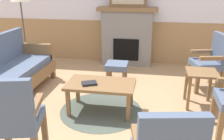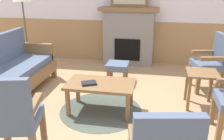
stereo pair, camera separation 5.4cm
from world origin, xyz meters
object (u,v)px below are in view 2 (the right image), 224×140
at_px(couch, 12,72).
at_px(side_table, 202,79).
at_px(coffee_table, 101,86).
at_px(armchair_front_center, 12,116).
at_px(book_on_table, 89,83).
at_px(footstool, 118,67).
at_px(fireplace, 128,36).
at_px(armchair_by_window_left, 212,60).
at_px(floor_lamp_by_couch, 22,0).

relative_size(couch, side_table, 3.27).
distance_m(coffee_table, armchair_front_center, 1.35).
bearing_deg(book_on_table, side_table, 17.05).
relative_size(coffee_table, footstool, 2.40).
bearing_deg(footstool, side_table, -28.70).
relative_size(fireplace, couch, 0.72).
relative_size(coffee_table, armchair_by_window_left, 0.98).
bearing_deg(armchair_front_center, side_table, 38.24).
bearing_deg(fireplace, footstool, -93.31).
bearing_deg(side_table, footstool, 151.30).
distance_m(fireplace, armchair_front_center, 3.53).
bearing_deg(book_on_table, armchair_front_center, -112.42).
xyz_separation_m(coffee_table, armchair_by_window_left, (1.70, 1.12, 0.15)).
xyz_separation_m(footstool, side_table, (1.38, -0.75, 0.15)).
distance_m(side_table, floor_lamp_by_couch, 3.66).
relative_size(fireplace, book_on_table, 6.36).
relative_size(armchair_by_window_left, floor_lamp_by_couch, 0.58).
relative_size(coffee_table, book_on_table, 4.70).
height_order(couch, book_on_table, couch).
height_order(armchair_front_center, side_table, armchair_front_center).
distance_m(book_on_table, armchair_front_center, 1.22).
bearing_deg(coffee_table, floor_lamp_by_couch, 142.54).
bearing_deg(armchair_by_window_left, book_on_table, -147.23).
height_order(coffee_table, book_on_table, book_on_table).
relative_size(footstool, side_table, 0.73).
height_order(side_table, floor_lamp_by_couch, floor_lamp_by_couch).
xyz_separation_m(book_on_table, armchair_by_window_left, (1.85, 1.19, 0.08)).
bearing_deg(book_on_table, couch, 166.32).
xyz_separation_m(coffee_table, floor_lamp_by_couch, (-1.92, 1.47, 1.06)).
xyz_separation_m(coffee_table, book_on_table, (-0.15, -0.07, 0.07)).
distance_m(fireplace, side_table, 2.27).
height_order(coffee_table, side_table, side_table).
height_order(fireplace, footstool, fireplace).
relative_size(footstool, floor_lamp_by_couch, 0.24).
height_order(armchair_by_window_left, armchair_front_center, same).
bearing_deg(fireplace, armchair_front_center, -101.94).
distance_m(couch, book_on_table, 1.45).
bearing_deg(couch, armchair_front_center, -57.22).
distance_m(couch, floor_lamp_by_couch, 1.63).
bearing_deg(armchair_by_window_left, footstool, 178.29).
height_order(book_on_table, footstool, book_on_table).
bearing_deg(armchair_front_center, fireplace, 78.06).
bearing_deg(footstool, fireplace, 86.69).
bearing_deg(coffee_table, armchair_by_window_left, 33.35).
xyz_separation_m(book_on_table, floor_lamp_by_couch, (-1.77, 1.54, 1.00)).
relative_size(book_on_table, floor_lamp_by_couch, 0.12).
height_order(fireplace, coffee_table, fireplace).
distance_m(footstool, side_table, 1.58).
xyz_separation_m(book_on_table, armchair_front_center, (-0.46, -1.13, 0.08)).
bearing_deg(coffee_table, couch, 170.08).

